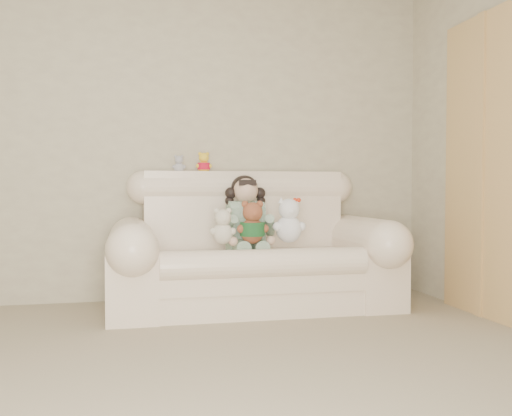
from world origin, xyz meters
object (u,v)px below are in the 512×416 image
at_px(seated_child, 246,212).
at_px(cream_teddy, 223,223).
at_px(brown_teddy, 252,218).
at_px(sofa, 253,239).
at_px(white_cat, 289,216).

xyz_separation_m(seated_child, cream_teddy, (-0.21, -0.22, -0.06)).
xyz_separation_m(seated_child, brown_teddy, (0.00, -0.24, -0.03)).
xyz_separation_m(sofa, white_cat, (0.24, -0.12, 0.18)).
height_order(sofa, white_cat, sofa).
bearing_deg(brown_teddy, white_cat, -17.19).
relative_size(seated_child, brown_teddy, 1.62).
relative_size(brown_teddy, cream_teddy, 1.20).
xyz_separation_m(white_cat, cream_teddy, (-0.49, -0.02, -0.04)).
relative_size(sofa, cream_teddy, 7.03).
bearing_deg(white_cat, seated_child, 166.93).
bearing_deg(sofa, white_cat, -27.08).
distance_m(seated_child, white_cat, 0.35).
distance_m(sofa, white_cat, 0.32).
xyz_separation_m(sofa, brown_teddy, (-0.04, -0.16, 0.16)).
bearing_deg(cream_teddy, seated_child, 64.84).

